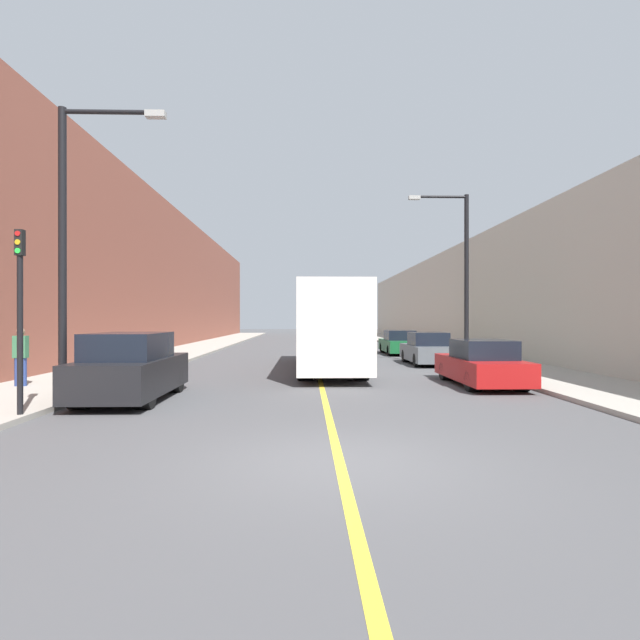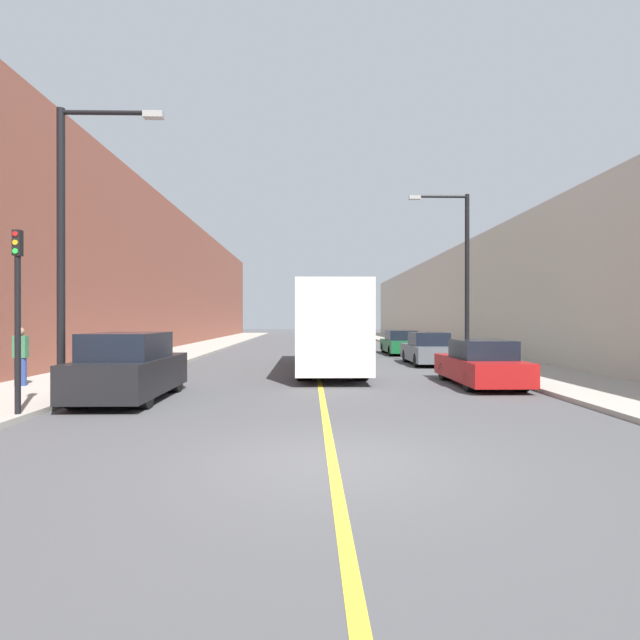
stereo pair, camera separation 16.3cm
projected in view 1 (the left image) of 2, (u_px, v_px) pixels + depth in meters
ground_plane at (339, 462)px, 7.48m from camera, size 200.00×200.00×0.00m
sidewalk_left at (202, 347)px, 37.23m from camera, size 3.81×72.00×0.13m
sidewalk_right at (421, 347)px, 37.70m from camera, size 3.81×72.00×0.13m
building_row_left at (149, 278)px, 37.11m from camera, size 4.00×72.00×10.42m
building_row_right at (473, 299)px, 37.81m from camera, size 4.00×72.00×7.41m
road_center_line at (312, 348)px, 37.47m from camera, size 0.16×72.00×0.01m
bus at (329, 326)px, 20.97m from camera, size 2.51×10.97×3.47m
parked_suv_left at (131, 369)px, 13.19m from camera, size 1.94×4.45×1.79m
car_right_near at (481, 365)px, 16.13m from camera, size 1.83×4.53×1.49m
car_right_mid at (427, 350)px, 23.61m from camera, size 1.80×4.23×1.53m
car_right_far at (399, 343)px, 30.48m from camera, size 1.86×4.53×1.47m
street_lamp_left at (72, 232)px, 12.60m from camera, size 2.69×0.24×7.37m
street_lamp_right at (461, 267)px, 22.18m from camera, size 2.69×0.24×7.56m
traffic_light at (20, 313)px, 10.55m from camera, size 0.16×0.18×3.91m
pedestrian at (21, 356)px, 15.03m from camera, size 0.39×0.25×1.76m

